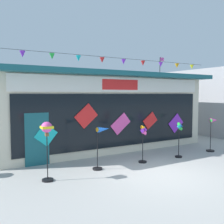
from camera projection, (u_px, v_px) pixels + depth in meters
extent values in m
plane|color=#ADAAA5|center=(158.00, 174.00, 8.53)|extent=(80.00, 80.00, 0.00)
cube|color=beige|center=(91.00, 111.00, 13.82)|extent=(10.24, 5.88, 3.49)
cube|color=#195660|center=(94.00, 77.00, 13.38)|extent=(10.64, 6.59, 0.20)
cube|color=white|center=(120.00, 85.00, 11.15)|extent=(9.42, 0.08, 0.65)
cube|color=red|center=(120.00, 85.00, 11.12)|extent=(1.84, 0.04, 0.45)
cube|color=black|center=(120.00, 120.00, 11.27)|extent=(9.21, 0.06, 2.36)
cube|color=#195660|center=(37.00, 139.00, 9.46)|extent=(0.90, 0.07, 2.00)
cube|color=#19B7BC|center=(46.00, 135.00, 9.56)|extent=(0.92, 0.03, 0.92)
cube|color=red|center=(86.00, 116.00, 10.36)|extent=(1.07, 0.03, 1.05)
cube|color=#EA4CA3|center=(121.00, 124.00, 11.23)|extent=(1.05, 0.03, 1.00)
cube|color=red|center=(150.00, 121.00, 12.07)|extent=(0.88, 0.03, 0.84)
cube|color=purple|center=(176.00, 123.00, 12.93)|extent=(1.02, 0.03, 1.01)
cylinder|color=black|center=(124.00, 58.00, 10.83)|extent=(9.83, 0.01, 0.01)
cone|color=purple|center=(22.00, 54.00, 8.74)|extent=(0.20, 0.20, 0.22)
cone|color=green|center=(52.00, 56.00, 9.27)|extent=(0.20, 0.20, 0.22)
cone|color=#19B7BC|center=(78.00, 58.00, 9.79)|extent=(0.20, 0.20, 0.22)
cone|color=red|center=(102.00, 60.00, 10.32)|extent=(0.20, 0.20, 0.22)
cone|color=purple|center=(124.00, 62.00, 10.84)|extent=(0.20, 0.20, 0.22)
cone|color=red|center=(143.00, 63.00, 11.37)|extent=(0.20, 0.20, 0.22)
cone|color=purple|center=(161.00, 65.00, 11.89)|extent=(0.20, 0.20, 0.22)
cone|color=orange|center=(177.00, 66.00, 12.42)|extent=(0.20, 0.20, 0.22)
cone|color=yellow|center=(192.00, 67.00, 12.95)|extent=(0.20, 0.20, 0.22)
cylinder|color=black|center=(160.00, 68.00, 16.07)|extent=(0.04, 0.04, 1.35)
cube|color=#EA4CA3|center=(162.00, 59.00, 16.11)|extent=(0.32, 0.02, 0.22)
cylinder|color=black|center=(48.00, 180.00, 7.83)|extent=(0.35, 0.35, 0.06)
cylinder|color=black|center=(47.00, 157.00, 7.78)|extent=(0.03, 0.03, 1.52)
sphere|color=#EA4CA3|center=(47.00, 127.00, 7.71)|extent=(0.34, 0.34, 0.34)
cube|color=yellow|center=(47.00, 127.00, 7.71)|extent=(0.34, 0.34, 0.07)
cube|color=brown|center=(47.00, 135.00, 7.73)|extent=(0.10, 0.10, 0.10)
cylinder|color=black|center=(97.00, 169.00, 9.01)|extent=(0.35, 0.35, 0.06)
cylinder|color=black|center=(97.00, 150.00, 8.96)|extent=(0.03, 0.03, 1.44)
cone|color=blue|center=(104.00, 129.00, 9.04)|extent=(0.55, 0.30, 0.20)
cylinder|color=orange|center=(97.00, 130.00, 8.91)|extent=(0.03, 0.16, 0.16)
cylinder|color=black|center=(143.00, 162.00, 9.93)|extent=(0.32, 0.32, 0.06)
cylinder|color=black|center=(143.00, 146.00, 9.88)|extent=(0.03, 0.03, 1.29)
cylinder|color=black|center=(143.00, 130.00, 9.80)|extent=(0.06, 0.04, 0.06)
cone|color=purple|center=(146.00, 130.00, 9.86)|extent=(0.17, 0.18, 0.17)
cone|color=orange|center=(143.00, 127.00, 9.79)|extent=(0.18, 0.17, 0.17)
cone|color=purple|center=(141.00, 130.00, 9.74)|extent=(0.17, 0.18, 0.17)
cone|color=#EA4CA3|center=(143.00, 133.00, 9.81)|extent=(0.18, 0.17, 0.17)
cylinder|color=black|center=(179.00, 157.00, 10.74)|extent=(0.30, 0.30, 0.06)
cylinder|color=black|center=(179.00, 142.00, 10.69)|extent=(0.03, 0.03, 1.34)
cylinder|color=black|center=(180.00, 126.00, 10.61)|extent=(0.06, 0.04, 0.06)
cone|color=blue|center=(182.00, 126.00, 10.66)|extent=(0.15, 0.16, 0.15)
cone|color=green|center=(180.00, 124.00, 10.60)|extent=(0.16, 0.15, 0.15)
cone|color=#19B7BC|center=(178.00, 127.00, 10.56)|extent=(0.15, 0.16, 0.15)
cone|color=green|center=(180.00, 129.00, 10.62)|extent=(0.16, 0.15, 0.15)
cylinder|color=black|center=(210.00, 151.00, 11.85)|extent=(0.38, 0.38, 0.06)
cylinder|color=black|center=(211.00, 136.00, 11.80)|extent=(0.03, 0.03, 1.46)
cone|color=#EA4CA3|center=(214.00, 120.00, 11.85)|extent=(0.44, 0.29, 0.23)
cylinder|color=green|center=(211.00, 120.00, 11.75)|extent=(0.03, 0.16, 0.16)
cube|color=#99999E|center=(214.00, 101.00, 19.09)|extent=(6.30, 8.12, 4.32)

